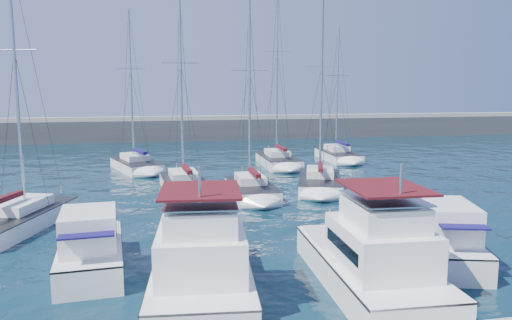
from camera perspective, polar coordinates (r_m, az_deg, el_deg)
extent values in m
plane|color=black|center=(25.02, 3.87, -9.87)|extent=(220.00, 220.00, 0.00)
cube|color=#424244|center=(75.47, -6.60, 3.17)|extent=(160.00, 6.00, 4.00)
cube|color=gray|center=(75.30, -6.62, 4.84)|extent=(160.00, 1.20, 0.50)
cube|color=white|center=(23.02, -18.30, -10.89)|extent=(3.06, 6.63, 1.60)
cube|color=#262628|center=(22.79, -18.39, -9.11)|extent=(3.11, 6.63, 0.08)
cube|color=white|center=(21.79, -18.57, -7.59)|extent=(2.40, 3.15, 1.60)
cube|color=black|center=(21.77, -18.58, -7.39)|extent=(2.40, 2.56, 0.45)
cube|color=#130D4C|center=(20.58, -18.74, -7.67)|extent=(2.19, 2.12, 0.07)
cube|color=white|center=(19.88, -6.18, -13.62)|extent=(4.45, 9.09, 1.60)
cube|color=#262628|center=(19.62, -6.22, -11.59)|extent=(4.52, 9.10, 0.08)
cube|color=white|center=(18.32, -6.28, -10.24)|extent=(3.45, 4.35, 1.60)
cube|color=black|center=(18.30, -6.28, -10.00)|extent=(3.43, 3.55, 0.45)
cube|color=white|center=(17.77, -6.34, -6.62)|extent=(2.72, 3.08, 0.90)
cube|color=#430D12|center=(17.54, -6.40, -3.47)|extent=(3.07, 3.51, 0.08)
cube|color=white|center=(20.80, 12.63, -12.77)|extent=(3.86, 9.27, 1.60)
cube|color=#262628|center=(20.54, 12.69, -10.82)|extent=(3.93, 9.27, 0.08)
cube|color=white|center=(19.30, 14.02, -9.47)|extent=(3.14, 4.35, 1.60)
cube|color=black|center=(19.27, 14.03, -9.25)|extent=(3.16, 3.50, 0.45)
cube|color=white|center=(18.78, 14.39, -6.02)|extent=(2.49, 3.06, 0.90)
cube|color=#430D12|center=(18.56, 14.51, -3.03)|extent=(2.81, 3.49, 0.08)
cube|color=white|center=(24.78, 20.44, -9.61)|extent=(4.11, 7.31, 1.60)
cube|color=#262628|center=(24.56, 20.53, -7.95)|extent=(4.16, 7.32, 0.08)
cube|color=white|center=(23.56, 21.20, -6.53)|extent=(2.76, 3.63, 1.60)
cube|color=black|center=(23.54, 21.22, -6.34)|extent=(2.62, 3.02, 0.45)
cube|color=#130D4C|center=(22.31, 22.18, -6.61)|extent=(2.35, 2.54, 0.07)
cube|color=white|center=(30.83, -25.62, -6.59)|extent=(5.40, 8.79, 1.30)
cube|color=#262628|center=(30.68, -25.69, -5.45)|extent=(5.46, 8.80, 0.06)
cube|color=white|center=(31.04, -25.22, -4.66)|extent=(2.97, 4.04, 0.55)
cylinder|color=silver|center=(30.59, -25.77, 8.67)|extent=(0.18, 0.18, 13.93)
cylinder|color=silver|center=(29.48, -27.08, -4.35)|extent=(1.39, 3.97, 0.12)
cube|color=#430D12|center=(29.37, -27.20, -4.10)|extent=(1.48, 3.65, 0.28)
cube|color=white|center=(37.73, -8.15, -3.19)|extent=(3.60, 7.74, 1.30)
cube|color=#262628|center=(37.61, -8.17, -2.25)|extent=(3.66, 7.74, 0.06)
cube|color=white|center=(38.01, -8.28, -1.65)|extent=(2.21, 3.44, 0.55)
cylinder|color=silver|center=(37.72, -8.56, 8.88)|extent=(0.18, 0.18, 13.50)
cylinder|color=silver|center=(36.36, -7.95, -1.22)|extent=(0.43, 3.76, 0.12)
cube|color=#430D12|center=(36.24, -7.93, -1.02)|extent=(0.62, 3.40, 0.28)
cube|color=white|center=(35.74, -0.53, -3.76)|extent=(2.95, 6.89, 1.30)
cube|color=#262628|center=(35.62, -0.53, -2.77)|extent=(3.01, 6.89, 0.06)
cube|color=white|center=(35.97, -0.66, -2.14)|extent=(1.91, 3.02, 0.55)
cylinder|color=silver|center=(35.61, -0.75, 8.19)|extent=(0.18, 0.18, 12.50)
cylinder|color=silver|center=(34.46, -0.23, -1.68)|extent=(0.15, 3.44, 0.12)
cube|color=#430D12|center=(34.34, -0.19, -1.46)|extent=(0.37, 3.09, 0.28)
cube|color=white|center=(38.73, 7.30, -2.87)|extent=(5.35, 8.40, 1.30)
cube|color=#262628|center=(38.61, 7.31, -1.96)|extent=(5.41, 8.42, 0.06)
cube|color=white|center=(39.04, 7.31, -1.37)|extent=(2.97, 3.88, 0.55)
cylinder|color=silver|center=(38.77, 7.50, 8.66)|extent=(0.18, 0.18, 13.20)
cylinder|color=silver|center=(37.31, 7.36, -0.97)|extent=(1.31, 3.76, 0.12)
cube|color=#430D12|center=(37.19, 7.37, -0.76)|extent=(1.41, 3.46, 0.28)
cube|color=white|center=(48.11, -13.51, -0.83)|extent=(5.21, 8.01, 1.30)
cube|color=#262628|center=(48.01, -13.53, -0.09)|extent=(5.27, 8.03, 0.06)
cube|color=white|center=(48.41, -13.70, 0.36)|extent=(2.88, 3.71, 0.55)
cylinder|color=silver|center=(48.23, -14.09, 8.50)|extent=(0.18, 0.18, 13.33)
cylinder|color=silver|center=(46.84, -13.18, 0.79)|extent=(1.30, 3.56, 0.12)
cube|color=#130D4C|center=(46.72, -13.15, 0.96)|extent=(1.40, 3.29, 0.28)
cube|color=white|center=(49.63, 2.56, -0.32)|extent=(3.19, 7.76, 1.30)
cube|color=#262628|center=(49.53, 2.56, 0.40)|extent=(3.25, 7.76, 0.06)
cube|color=white|center=(49.96, 2.44, 0.84)|extent=(2.05, 3.40, 0.55)
cylinder|color=silver|center=(49.83, 2.42, 10.41)|extent=(0.18, 0.18, 16.25)
cylinder|color=silver|center=(48.30, 2.89, 1.23)|extent=(0.16, 3.87, 0.12)
cube|color=#430D12|center=(48.19, 2.92, 1.39)|extent=(0.39, 3.48, 0.28)
cube|color=white|center=(54.20, 9.35, 0.32)|extent=(3.27, 7.68, 1.30)
cube|color=#262628|center=(54.11, 9.37, 0.98)|extent=(3.33, 7.68, 0.06)
cube|color=white|center=(54.52, 9.22, 1.37)|extent=(2.07, 3.38, 0.55)
cylinder|color=silver|center=(54.39, 9.28, 8.20)|extent=(0.18, 0.18, 12.56)
cylinder|color=silver|center=(52.94, 9.79, 1.75)|extent=(0.25, 3.79, 0.12)
cube|color=#130D4C|center=(52.83, 9.83, 1.90)|extent=(0.47, 3.42, 0.28)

